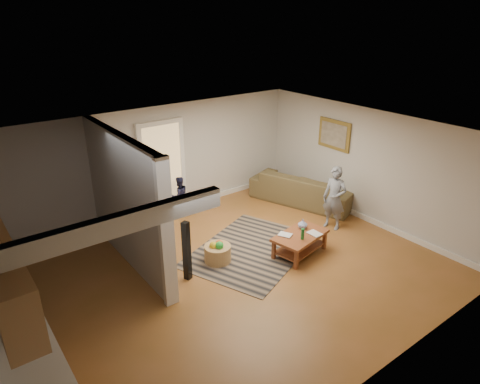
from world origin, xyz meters
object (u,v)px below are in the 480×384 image
Objects in this scene: speaker_right at (141,236)px; toddler at (181,214)px; tv_console at (141,223)px; sofa at (302,202)px; coffee_table at (300,238)px; speaker_left at (187,251)px; toy_basket at (218,253)px; child at (332,227)px.

toddler is (1.55, 1.30, -0.50)m from speaker_right.
tv_console is 0.24m from speaker_right.
tv_console is 1.31× the size of speaker_right.
coffee_table is (-1.77, -1.71, 0.34)m from sofa.
sofa is 4.14m from speaker_left.
toddler is (-0.98, 2.93, -0.34)m from coffee_table.
speaker_right is 2.08m from toddler.
tv_console is (-2.47, 1.71, 0.38)m from coffee_table.
speaker_right is at bearing 41.87° from toddler.
sofa is 2.25× the size of speaker_left.
child reaches higher than toy_basket.
speaker_right is 1.46m from toy_basket.
speaker_left is at bearing 65.23° from toddler.
toy_basket is 2.27m from toddler.
toy_basket is at bearing -29.37° from speaker_right.
tv_console reaches higher than toy_basket.
tv_console is at bearing 57.23° from speaker_right.
speaker_right is 1.98× the size of toy_basket.
speaker_right is at bearing 147.20° from coffee_table.
toddler reaches higher than sofa.
toy_basket is 0.55× the size of toddler.
speaker_left reaches higher than toddler.
speaker_left is 0.84m from toy_basket.
speaker_left reaches higher than sofa.
toy_basket is (1.03, -0.99, -0.53)m from tv_console.
sofa is 1.92× the size of tv_console.
child is at bearing -7.61° from toy_basket.
coffee_table reaches higher than toddler.
tv_console is 4.09m from child.
coffee_table is at bearing -37.08° from speaker_left.
speaker_left reaches higher than speaker_right.
tv_console is at bearing 136.34° from toy_basket.
speaker_left reaches higher than toy_basket.
coffee_table is at bearing 114.46° from sofa.
sofa is 1.80× the size of child.
speaker_left is 2.70m from toddler.
toddler is at bearing 48.48° from tv_console.
speaker_right reaches higher than child.
tv_console is at bearing 145.36° from coffee_table.
toddler is at bearing 78.46° from toy_basket.
speaker_left reaches higher than tv_console.
coffee_table is 1.61m from toy_basket.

